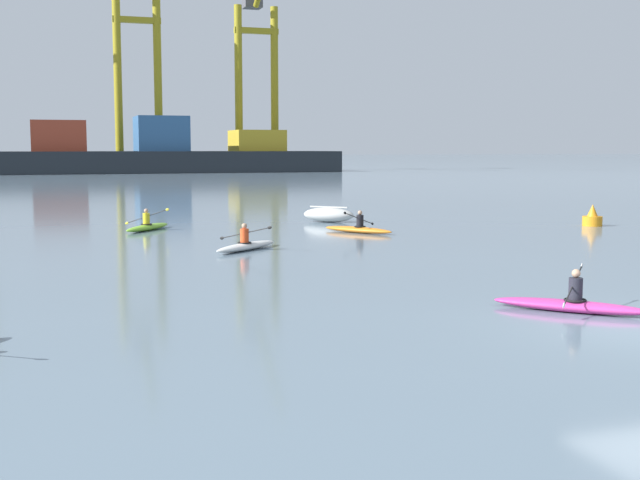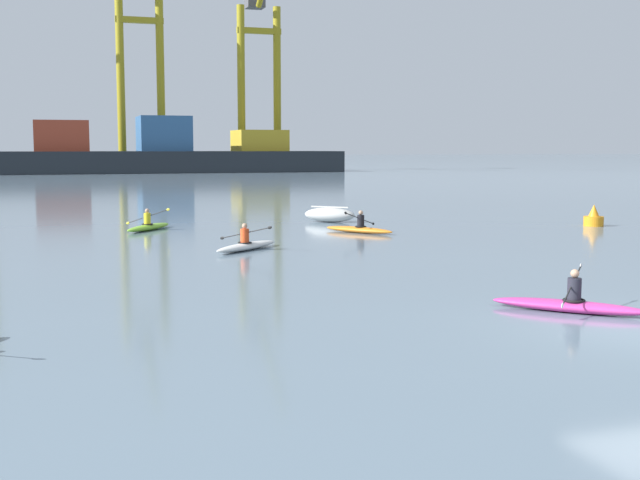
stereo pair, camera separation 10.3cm
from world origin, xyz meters
name	(u,v)px [view 2 (the right image)]	position (x,y,z in m)	size (l,w,h in m)	color
container_barge	(162,155)	(4.48, 109.03, 2.58)	(51.87, 11.10, 8.11)	#1E2328
gantry_crane_west_mid	(140,54)	(2.45, 115.52, 17.57)	(7.14, 16.80, 33.41)	olive
gantry_crane_east_mid	(260,58)	(20.78, 114.95, 17.50)	(7.02, 18.44, 35.48)	olive
capsized_dinghy	(330,215)	(1.73, 24.72, 0.35)	(2.66, 2.57, 0.76)	beige
channel_buoy	(594,218)	(12.61, 18.94, 0.36)	(0.90, 0.90, 1.00)	orange
kayak_lime	(148,226)	(-7.11, 23.33, 0.17)	(2.51, 3.09, 1.01)	#7ABC2D
kayak_magenta	(570,304)	(-0.39, 2.07, 0.17)	(2.81, 2.84, 0.98)	#C13384
kayak_white	(246,245)	(-4.63, 15.11, 0.17)	(2.94, 2.71, 0.95)	silver
kayak_orange	(359,229)	(1.26, 19.44, 0.17)	(2.39, 3.16, 0.98)	orange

